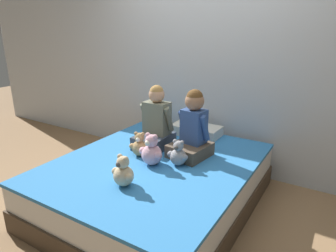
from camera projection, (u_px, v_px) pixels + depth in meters
ground_plane at (156, 204)px, 2.91m from camera, size 14.00×14.00×0.00m
wall_behind_bed at (209, 62)px, 3.42m from camera, size 8.00×0.06×2.50m
bed at (156, 183)px, 2.84m from camera, size 1.68×2.01×0.46m
child_on_left at (156, 124)px, 3.03m from camera, size 0.35×0.41×0.64m
child_on_right at (192, 129)px, 2.81m from camera, size 0.37×0.41×0.64m
teddy_bear_held_by_left_child at (140, 146)px, 2.85m from camera, size 0.20×0.15×0.24m
teddy_bear_held_by_right_child at (178, 154)px, 2.66m from camera, size 0.20×0.15×0.24m
teddy_bear_between_children at (152, 152)px, 2.66m from camera, size 0.25×0.19×0.29m
teddy_bear_at_foot_of_bed at (123, 173)px, 2.31m from camera, size 0.21×0.16×0.26m
pillow_at_headboard at (196, 130)px, 3.42m from camera, size 0.55×0.29×0.11m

